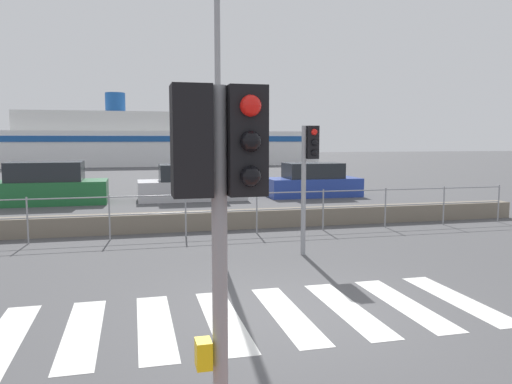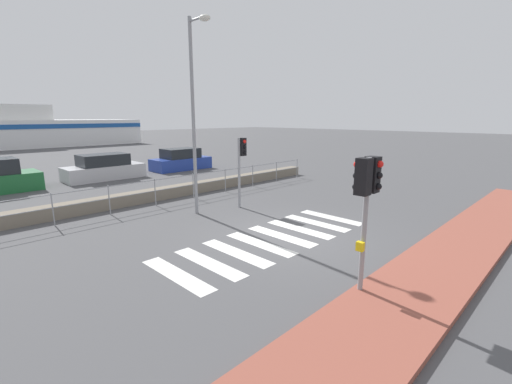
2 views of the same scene
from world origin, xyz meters
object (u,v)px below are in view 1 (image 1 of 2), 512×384
Objects in this scene: parked_car_green at (46,186)px; traffic_light_near at (219,183)px; traffic_light_far at (309,160)px; parked_car_silver at (192,185)px; parked_car_blue at (313,182)px; streetlamp at (219,55)px; ferry_boat at (148,143)px.

traffic_light_near is at bearing -77.66° from parked_car_green.
parked_car_green is at bearing 123.48° from traffic_light_far.
parked_car_blue is (5.13, -0.00, -0.00)m from parked_car_silver.
parked_car_green is at bearing 102.34° from traffic_light_near.
parked_car_silver is 5.13m from parked_car_blue.
parked_car_blue is at bearing 60.02° from streetlamp.
streetlamp reaches higher than parked_car_green.
ferry_boat is at bearing 91.71° from parked_car_silver.
parked_car_silver is at bearing -88.29° from ferry_boat.
streetlamp is 11.50m from parked_car_green.
traffic_light_near reaches higher than traffic_light_far.
ferry_boat is 7.64× the size of parked_car_blue.
parked_car_green is (-6.70, 10.13, -1.31)m from traffic_light_far.
traffic_light_far reaches higher than parked_car_blue.
streetlamp is 38.20m from ferry_boat.
ferry_boat is 28.97m from parked_car_blue.
ferry_boat is (-2.11, 38.44, 0.08)m from traffic_light_far.
traffic_light_far is at bearing 65.68° from traffic_light_near.
parked_car_green is 1.04× the size of parked_car_silver.
traffic_light_far is 0.61× the size of parked_car_green.
traffic_light_far is at bearing -56.52° from parked_car_green.
parked_car_blue is at bearing 69.14° from traffic_light_far.
parked_car_silver is at bearing 97.12° from traffic_light_far.
traffic_light_near is 0.70× the size of parked_car_blue.
parked_car_green is (-4.88, 9.84, -3.41)m from streetlamp.
parked_car_green reaches higher than parked_car_blue.
parked_car_silver is 1.08× the size of parked_car_blue.
traffic_light_near is 18.23m from parked_car_blue.
streetlamp is at bearing 80.21° from traffic_light_near.
parked_car_silver is (0.84, -28.31, -1.46)m from ferry_boat.
streetlamp is 1.71× the size of parked_car_blue.
parked_car_green is at bearing -180.00° from parked_car_silver.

